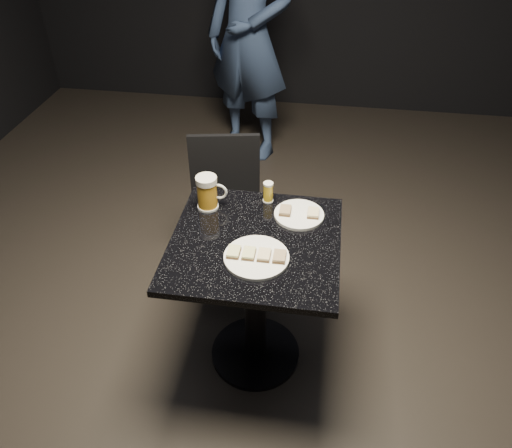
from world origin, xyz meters
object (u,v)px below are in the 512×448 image
Objects in this scene: beer_tumbler at (268,192)px; beer_mug at (208,192)px; plate_small at (299,215)px; patron at (249,37)px; table at (255,282)px; chair at (226,205)px; plate_large at (256,257)px.

beer_mug is at bearing -161.45° from beer_tumbler.
plate_small is 0.18m from beer_tumbler.
patron is at bearing 105.85° from plate_small.
patron reaches higher than table.
beer_mug is (-0.41, 0.01, 0.07)m from plate_small.
chair reaches higher than plate_small.
chair is at bearing -63.35° from patron.
beer_tumbler is (0.26, 0.09, -0.03)m from beer_mug.
beer_mug is at bearing 130.44° from plate_large.
table is (-0.16, -0.19, -0.25)m from plate_small.
plate_large is at bearing -78.90° from table.
chair is at bearing 113.72° from table.
table is at bearing -39.42° from beer_mug.
patron reaches higher than beer_tumbler.
beer_tumbler is (0.38, -1.76, -0.12)m from patron.
beer_mug is at bearing -63.99° from patron.
plate_small is 1.38× the size of beer_mug.
patron is (-0.53, 1.85, 0.16)m from plate_small.
plate_large is at bearing -115.16° from plate_small.
table is 0.45m from beer_mug.
table is 7.65× the size of beer_tumbler.
patron reaches higher than chair.
plate_large is 1.19× the size of plate_small.
patron is at bearing 102.08° from beer_tumbler.
plate_small is 0.25× the size of chair.
plate_large is at bearing -68.21° from chair.
patron is 11.63× the size of beer_mug.
patron is 2.12m from table.
beer_mug reaches higher than plate_small.
plate_large is at bearing -57.60° from patron.
plate_large and plate_small have the same top height.
beer_mug is 1.61× the size of beer_tumbler.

